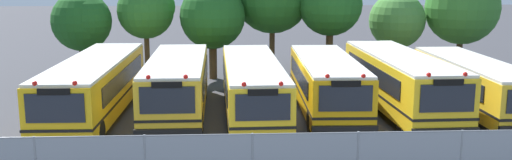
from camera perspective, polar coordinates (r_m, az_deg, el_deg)
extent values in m
plane|color=#38383D|center=(26.25, 3.21, -3.40)|extent=(160.00, 160.00, 0.00)
cube|color=yellow|center=(26.31, -15.84, -0.58)|extent=(2.67, 11.43, 2.16)
cube|color=white|center=(26.11, -15.97, 1.87)|extent=(2.61, 11.20, 0.12)
cube|color=black|center=(21.13, -19.37, -6.12)|extent=(2.55, 0.20, 0.36)
cube|color=black|center=(20.85, -19.55, -2.70)|extent=(2.05, 0.09, 1.04)
cube|color=black|center=(26.26, -13.04, 0.30)|extent=(0.17, 8.89, 0.78)
cube|color=black|center=(26.86, -18.36, 0.26)|extent=(0.17, 8.89, 0.78)
cube|color=black|center=(26.40, -15.79, -1.50)|extent=(2.69, 11.55, 0.10)
sphere|color=red|center=(20.64, -17.75, -0.30)|extent=(0.18, 0.18, 0.18)
sphere|color=red|center=(21.05, -21.35, -0.32)|extent=(0.18, 0.18, 0.18)
cube|color=black|center=(20.72, -19.67, -1.12)|extent=(1.12, 0.10, 0.24)
cylinder|color=black|center=(22.21, -15.51, -5.15)|extent=(0.29, 1.00, 1.00)
cylinder|color=black|center=(22.82, -20.95, -5.05)|extent=(0.29, 1.00, 1.00)
cylinder|color=black|center=(30.00, -11.96, -0.81)|extent=(0.29, 1.00, 1.00)
cylinder|color=black|center=(30.46, -16.07, -0.82)|extent=(0.29, 1.00, 1.00)
cube|color=yellow|center=(26.08, -7.91, -0.40)|extent=(2.61, 9.85, 2.13)
cube|color=white|center=(25.88, -7.98, 2.04)|extent=(2.56, 9.65, 0.12)
cube|color=black|center=(21.47, -8.82, -5.35)|extent=(2.55, 0.19, 0.36)
cube|color=black|center=(21.19, -8.91, -2.02)|extent=(2.05, 0.08, 1.02)
cube|color=black|center=(26.24, -5.12, 0.50)|extent=(0.13, 7.66, 0.77)
cube|color=black|center=(26.43, -10.63, 0.43)|extent=(0.13, 7.66, 0.77)
cube|color=black|center=(26.16, -7.89, -1.31)|extent=(2.63, 9.95, 0.10)
sphere|color=red|center=(21.13, -7.08, 0.32)|extent=(0.18, 0.18, 0.18)
sphere|color=red|center=(21.26, -10.78, 0.27)|extent=(0.18, 0.18, 0.18)
cube|color=black|center=(21.06, -8.96, -0.49)|extent=(1.13, 0.09, 0.24)
cylinder|color=black|center=(22.81, -5.71, -4.36)|extent=(0.29, 1.00, 1.00)
cylinder|color=black|center=(23.01, -11.25, -4.39)|extent=(0.29, 1.00, 1.00)
cylinder|color=black|center=(29.24, -5.26, -0.92)|extent=(0.29, 1.00, 1.00)
cylinder|color=black|center=(29.40, -9.58, -0.96)|extent=(0.29, 1.00, 1.00)
cube|color=yellow|center=(25.67, -0.38, -0.58)|extent=(2.66, 11.20, 2.03)
cube|color=white|center=(25.48, -0.38, 1.79)|extent=(2.60, 10.97, 0.12)
cube|color=black|center=(20.43, 0.70, -6.07)|extent=(2.46, 0.22, 0.36)
cube|color=black|center=(20.15, 0.70, -2.76)|extent=(1.97, 0.10, 0.97)
cube|color=black|center=(26.01, 2.26, 0.29)|extent=(0.24, 8.69, 0.73)
cube|color=black|center=(25.85, -3.13, 0.22)|extent=(0.24, 8.69, 0.73)
cube|color=black|center=(25.76, -0.38, -1.46)|extent=(2.68, 11.31, 0.10)
sphere|color=red|center=(20.21, 2.53, -0.38)|extent=(0.18, 0.18, 0.18)
sphere|color=red|center=(20.10, -1.22, -0.44)|extent=(0.18, 0.18, 0.18)
cube|color=black|center=(20.02, 0.71, -1.24)|extent=(1.08, 0.10, 0.24)
cylinder|color=black|center=(21.95, 3.14, -4.95)|extent=(0.30, 1.01, 1.00)
cylinder|color=black|center=(21.78, -2.43, -5.06)|extent=(0.30, 1.01, 1.00)
cylinder|color=black|center=(29.62, 1.18, -0.72)|extent=(0.30, 1.01, 1.00)
cylinder|color=black|center=(29.49, -2.93, -0.78)|extent=(0.30, 1.01, 1.00)
cube|color=#EAA80C|center=(26.30, 7.10, -0.33)|extent=(2.72, 9.53, 2.08)
cube|color=white|center=(26.10, 7.16, 2.04)|extent=(2.66, 9.34, 0.12)
cube|color=black|center=(21.89, 8.92, -5.03)|extent=(2.54, 0.22, 0.36)
cube|color=black|center=(21.63, 8.99, -1.84)|extent=(2.04, 0.11, 1.00)
cube|color=black|center=(26.74, 9.70, 0.52)|extent=(0.22, 7.39, 0.75)
cube|color=black|center=(26.37, 4.31, 0.49)|extent=(0.22, 7.39, 0.75)
cube|color=black|center=(26.38, 7.08, -1.22)|extent=(2.74, 9.63, 0.10)
sphere|color=red|center=(21.76, 10.75, 0.40)|extent=(0.18, 0.18, 0.18)
sphere|color=red|center=(21.51, 7.19, 0.39)|extent=(0.18, 0.18, 0.18)
cube|color=black|center=(21.50, 9.04, -0.38)|extent=(1.12, 0.11, 0.24)
cylinder|color=black|center=(23.50, 10.92, -4.05)|extent=(0.30, 1.01, 1.00)
cylinder|color=black|center=(23.13, 5.57, -4.14)|extent=(0.30, 1.01, 1.00)
cylinder|color=black|center=(29.49, 8.33, -0.89)|extent=(0.30, 1.01, 1.00)
cylinder|color=black|center=(29.19, 4.07, -0.92)|extent=(0.30, 1.01, 1.00)
cube|color=yellow|center=(27.22, 14.20, -0.07)|extent=(2.84, 10.84, 2.20)
cube|color=white|center=(27.03, 14.32, 2.34)|extent=(2.78, 10.62, 0.12)
cube|color=black|center=(22.48, 18.52, -5.05)|extent=(2.60, 0.23, 0.36)
cube|color=black|center=(22.20, 18.68, -1.75)|extent=(2.08, 0.12, 1.06)
cube|color=black|center=(27.87, 16.55, 0.80)|extent=(0.27, 8.40, 0.79)
cube|color=black|center=(27.05, 11.44, 0.74)|extent=(0.27, 8.40, 0.79)
cube|color=black|center=(27.31, 14.16, -0.98)|extent=(2.87, 10.95, 0.10)
sphere|color=red|center=(22.47, 20.28, 0.54)|extent=(0.18, 0.18, 0.18)
sphere|color=red|center=(21.93, 16.97, 0.50)|extent=(0.18, 0.18, 0.18)
cube|color=black|center=(22.08, 18.78, -0.23)|extent=(1.15, 0.11, 0.24)
cylinder|color=black|center=(24.23, 19.64, -4.05)|extent=(0.31, 1.01, 1.00)
cylinder|color=black|center=(23.40, 14.56, -4.28)|extent=(0.31, 1.01, 1.00)
cylinder|color=black|center=(31.09, 14.00, -0.48)|extent=(0.31, 1.01, 1.00)
cylinder|color=black|center=(30.45, 9.96, -0.56)|extent=(0.31, 1.01, 1.00)
cube|color=yellow|center=(28.27, 21.07, -0.37)|extent=(2.42, 10.05, 1.91)
cube|color=white|center=(28.10, 21.21, 1.66)|extent=(2.37, 9.85, 0.12)
cube|color=black|center=(29.00, 23.08, 0.37)|extent=(0.05, 7.84, 0.69)
cube|color=black|center=(28.01, 18.58, 0.34)|extent=(0.05, 7.84, 0.69)
cube|color=black|center=(28.34, 21.02, -1.13)|extent=(2.45, 10.15, 0.10)
cylinder|color=black|center=(24.79, 22.07, -3.88)|extent=(0.28, 1.00, 1.00)
cylinder|color=black|center=(31.74, 20.38, -0.62)|extent=(0.28, 1.00, 1.00)
cylinder|color=black|center=(30.95, 16.77, -0.68)|extent=(0.28, 1.00, 1.00)
cylinder|color=#4C3823|center=(35.30, -16.90, 1.73)|extent=(0.47, 0.47, 2.23)
sphere|color=#1E561E|center=(35.01, -17.13, 5.66)|extent=(3.50, 3.50, 3.50)
sphere|color=#1E561E|center=(34.57, -16.53, 5.84)|extent=(2.72, 2.72, 2.72)
cylinder|color=#4C3823|center=(34.98, -10.87, 2.46)|extent=(0.31, 0.31, 2.87)
sphere|color=#286623|center=(34.68, -11.03, 6.87)|extent=(3.38, 3.38, 3.38)
sphere|color=#286623|center=(34.73, -9.97, 7.28)|extent=(2.25, 2.25, 2.25)
cylinder|color=#4C3823|center=(34.50, -4.34, 2.05)|extent=(0.47, 0.47, 2.32)
sphere|color=#1E561E|center=(34.18, -4.40, 6.41)|extent=(3.92, 3.92, 3.92)
sphere|color=#1E561E|center=(34.44, -5.09, 6.32)|extent=(2.56, 2.56, 2.56)
cylinder|color=#4C3823|center=(36.02, 1.62, 3.15)|extent=(0.34, 0.34, 3.18)
cylinder|color=#4C3823|center=(35.29, 7.36, 2.77)|extent=(0.44, 0.44, 3.02)
sphere|color=#1E561E|center=(34.99, 7.48, 7.58)|extent=(3.87, 3.87, 3.87)
sphere|color=#1E561E|center=(34.51, 6.34, 7.49)|extent=(2.36, 2.36, 2.36)
cylinder|color=#4C3823|center=(37.17, 13.82, 2.21)|extent=(0.35, 0.35, 2.07)
sphere|color=#478438|center=(36.89, 13.99, 5.82)|extent=(3.51, 3.51, 3.51)
sphere|color=#478438|center=(36.65, 14.90, 5.98)|extent=(2.29, 2.29, 2.29)
cylinder|color=#4C3823|center=(38.20, 19.72, 2.42)|extent=(0.38, 0.38, 2.48)
sphere|color=#387A2D|center=(37.91, 20.01, 6.84)|extent=(4.57, 4.57, 4.57)
sphere|color=#387A2D|center=(37.96, 19.84, 6.59)|extent=(2.97, 2.97, 2.97)
cylinder|color=#9EA0A3|center=(17.58, 10.16, -7.90)|extent=(0.07, 0.07, 1.77)
cylinder|color=#9EA0A3|center=(18.55, 19.87, -7.39)|extent=(0.07, 0.07, 1.77)
cylinder|color=#9EA0A3|center=(17.03, 5.01, -5.37)|extent=(22.29, 0.04, 0.04)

